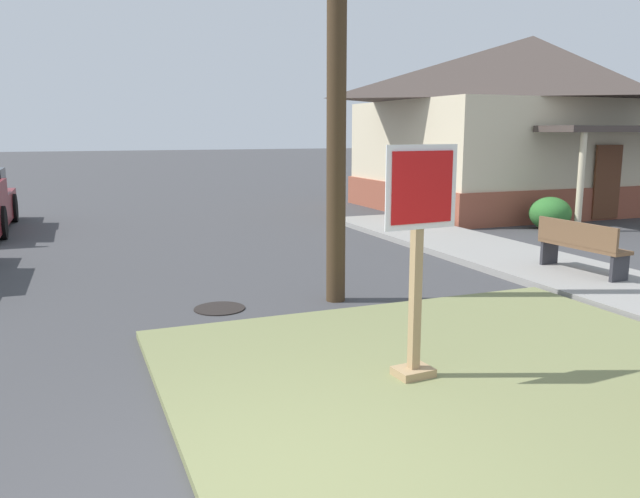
% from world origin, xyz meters
% --- Properties ---
extents(grass_corner_patch, '(5.88, 5.46, 0.08)m').
position_xyz_m(grass_corner_patch, '(2.51, 1.28, 0.04)').
color(grass_corner_patch, olive).
rests_on(grass_corner_patch, ground).
extents(sidewalk_strip, '(2.20, 14.59, 0.12)m').
position_xyz_m(sidewalk_strip, '(6.65, 4.93, 0.06)').
color(sidewalk_strip, gray).
rests_on(sidewalk_strip, ground).
extents(stop_sign, '(0.77, 0.31, 2.22)m').
position_xyz_m(stop_sign, '(1.93, 1.54, 1.18)').
color(stop_sign, '#A3845B').
rests_on(stop_sign, grass_corner_patch).
extents(manhole_cover, '(0.70, 0.70, 0.02)m').
position_xyz_m(manhole_cover, '(0.78, 4.87, 0.01)').
color(manhole_cover, black).
rests_on(manhole_cover, ground).
extents(street_bench, '(0.51, 1.64, 0.85)m').
position_xyz_m(street_bench, '(6.69, 4.41, 0.59)').
color(street_bench, brown).
rests_on(street_bench, sidewalk_strip).
extents(corner_house, '(9.87, 8.23, 5.30)m').
position_xyz_m(corner_house, '(12.62, 13.02, 2.72)').
color(corner_house, brown).
rests_on(corner_house, ground).
extents(shrub_near_porch, '(1.02, 1.02, 0.81)m').
position_xyz_m(shrub_near_porch, '(10.05, 8.93, 0.41)').
color(shrub_near_porch, '#306F2E').
rests_on(shrub_near_porch, ground).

